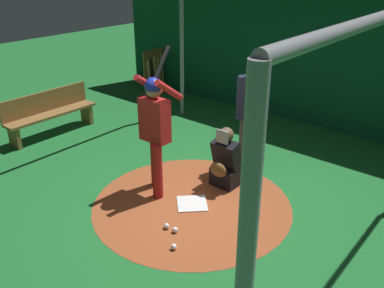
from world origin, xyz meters
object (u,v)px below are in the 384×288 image
Objects in this scene: home_plate at (192,203)px; batter at (155,125)px; catcher at (226,163)px; bat_rack at (159,70)px; baseball_1 at (174,247)px; baseball_0 at (175,230)px; umpire at (250,111)px; bench at (50,112)px; baseball_2 at (167,226)px.

batter is at bearing -87.17° from home_plate.
catcher is 5.31m from bat_rack.
bat_rack reaches higher than baseball_1.
catcher is (-0.79, 0.69, -0.69)m from batter.
baseball_0 is (1.41, 0.22, -0.33)m from catcher.
home_plate is at bearing 0.16° from umpire.
bench is (-0.23, -3.14, -0.62)m from batter.
bench is at bearing -71.80° from umpire.
batter is at bearing -124.20° from baseball_0.
baseball_1 is (0.26, 0.21, 0.00)m from baseball_0.
home_plate is at bearing 92.83° from batter.
umpire reaches higher than baseball_0.
baseball_0 is at bearing 93.64° from baseball_2.
catcher is 13.00× the size of baseball_0.
batter reaches higher than bench.
bat_rack is at bearing -118.76° from umpire.
umpire is at bearing 108.20° from bench.
catcher is 0.52× the size of bench.
baseball_0 is (0.65, 0.26, 0.03)m from home_plate.
home_plate is 0.71m from baseball_0.
bat_rack reaches higher than catcher.
bat_rack is at bearing -134.31° from baseball_0.
baseball_1 is at bearing 54.67° from baseball_2.
catcher is 3.88m from bench.
home_plate is 1.75m from umpire.
baseball_2 is at bearing 10.44° from home_plate.
baseball_2 is (-0.25, -0.36, 0.00)m from baseball_1.
bat_rack is 14.32× the size of baseball_0.
baseball_0 and baseball_2 have the same top height.
home_plate is 5.76m from bat_rack.
bench is 4.03m from baseball_2.
umpire reaches higher than bench.
batter is at bearing -23.70° from umpire.
home_plate is at bearing 48.53° from bat_rack.
catcher reaches higher than bench.
baseball_1 is at bearing 14.65° from catcher.
bench reaches higher than baseball_1.
batter is 1.18× the size of umpire.
home_plate is 5.68× the size of baseball_0.
bench is at bearing -92.95° from home_plate.
batter reaches higher than bat_rack.
umpire is 0.96× the size of bench.
umpire reaches higher than baseball_2.
catcher is at bearing 176.89° from home_plate.
bat_rack is at bearing -131.47° from home_plate.
batter reaches higher than umpire.
baseball_1 is (0.91, 0.48, 0.03)m from home_plate.
bench is (3.61, 0.50, -0.04)m from bat_rack.
baseball_0 is (2.10, 0.27, -0.97)m from umpire.
catcher is at bearing -176.73° from baseball_2.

